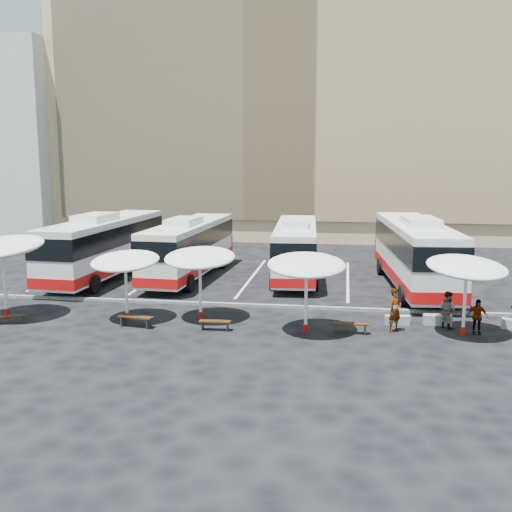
# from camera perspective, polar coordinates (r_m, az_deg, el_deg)

# --- Properties ---
(ground) EXTENTS (120.00, 120.00, 0.00)m
(ground) POSITION_cam_1_polar(r_m,az_deg,el_deg) (30.25, -2.73, -5.00)
(ground) COLOR black
(ground) RESTS_ON ground
(sandstone_building) EXTENTS (42.00, 18.25, 29.60)m
(sandstone_building) POSITION_cam_1_polar(r_m,az_deg,el_deg) (61.06, 3.22, 14.26)
(sandstone_building) COLOR tan
(sandstone_building) RESTS_ON ground
(apartment_block) EXTENTS (14.00, 14.00, 18.00)m
(apartment_block) POSITION_cam_1_polar(r_m,az_deg,el_deg) (66.02, -22.56, 10.05)
(apartment_block) COLOR beige
(apartment_block) RESTS_ON ground
(curb_divider) EXTENTS (34.00, 0.25, 0.15)m
(curb_divider) POSITION_cam_1_polar(r_m,az_deg,el_deg) (30.71, -2.55, -4.63)
(curb_divider) COLOR black
(curb_divider) RESTS_ON ground
(bay_lines) EXTENTS (24.15, 12.00, 0.01)m
(bay_lines) POSITION_cam_1_polar(r_m,az_deg,el_deg) (37.93, -0.37, -1.99)
(bay_lines) COLOR white
(bay_lines) RESTS_ON ground
(bus_0) EXTENTS (3.56, 13.11, 4.12)m
(bus_0) POSITION_cam_1_polar(r_m,az_deg,el_deg) (38.58, -14.21, 1.07)
(bus_0) COLOR white
(bus_0) RESTS_ON ground
(bus_1) EXTENTS (3.31, 12.29, 3.86)m
(bus_1) POSITION_cam_1_polar(r_m,az_deg,el_deg) (37.76, -6.36, 0.93)
(bus_1) COLOR white
(bus_1) RESTS_ON ground
(bus_2) EXTENTS (3.23, 11.87, 3.73)m
(bus_2) POSITION_cam_1_polar(r_m,az_deg,el_deg) (37.68, 3.82, 0.84)
(bus_2) COLOR white
(bus_2) RESTS_ON ground
(bus_3) EXTENTS (3.92, 13.47, 4.22)m
(bus_3) POSITION_cam_1_polar(r_m,az_deg,el_deg) (35.66, 14.90, 0.45)
(bus_3) COLOR white
(bus_3) RESTS_ON ground
(sunshade_0) EXTENTS (4.84, 4.87, 3.98)m
(sunshade_0) POSITION_cam_1_polar(r_m,az_deg,el_deg) (30.22, -23.01, 0.77)
(sunshade_0) COLOR white
(sunshade_0) RESTS_ON ground
(sunshade_1) EXTENTS (3.49, 3.53, 3.29)m
(sunshade_1) POSITION_cam_1_polar(r_m,az_deg,el_deg) (28.14, -12.34, -0.49)
(sunshade_1) COLOR white
(sunshade_1) RESTS_ON ground
(sunshade_2) EXTENTS (3.36, 3.40, 3.45)m
(sunshade_2) POSITION_cam_1_polar(r_m,az_deg,el_deg) (27.69, -5.37, -0.19)
(sunshade_2) COLOR white
(sunshade_2) RESTS_ON ground
(sunshade_3) EXTENTS (3.77, 3.81, 3.51)m
(sunshade_3) POSITION_cam_1_polar(r_m,az_deg,el_deg) (25.54, 4.83, -0.88)
(sunshade_3) COLOR white
(sunshade_3) RESTS_ON ground
(sunshade_4) EXTENTS (4.39, 4.41, 3.48)m
(sunshade_4) POSITION_cam_1_polar(r_m,az_deg,el_deg) (26.57, 19.43, -1.05)
(sunshade_4) COLOR white
(sunshade_4) RESTS_ON ground
(wood_bench_0) EXTENTS (1.37, 0.74, 0.41)m
(wood_bench_0) POSITION_cam_1_polar(r_m,az_deg,el_deg) (29.63, -22.42, -5.42)
(wood_bench_0) COLOR black
(wood_bench_0) RESTS_ON ground
(wood_bench_1) EXTENTS (1.67, 0.73, 0.50)m
(wood_bench_1) POSITION_cam_1_polar(r_m,az_deg,el_deg) (27.46, -11.37, -5.88)
(wood_bench_1) COLOR black
(wood_bench_1) RESTS_ON ground
(wood_bench_2) EXTENTS (1.41, 0.42, 0.43)m
(wood_bench_2) POSITION_cam_1_polar(r_m,az_deg,el_deg) (26.52, -3.93, -6.38)
(wood_bench_2) COLOR black
(wood_bench_2) RESTS_ON ground
(wood_bench_3) EXTENTS (1.55, 0.45, 0.47)m
(wood_bench_3) POSITION_cam_1_polar(r_m,az_deg,el_deg) (26.28, 9.00, -6.55)
(wood_bench_3) COLOR black
(wood_bench_3) RESTS_ON ground
(conc_bench_0) EXTENTS (1.13, 0.47, 0.41)m
(conc_bench_0) POSITION_cam_1_polar(r_m,az_deg,el_deg) (28.10, 13.32, -5.95)
(conc_bench_0) COLOR gray
(conc_bench_0) RESTS_ON ground
(conc_bench_1) EXTENTS (1.25, 0.45, 0.47)m
(conc_bench_1) POSITION_cam_1_polar(r_m,az_deg,el_deg) (28.51, 16.89, -5.84)
(conc_bench_1) COLOR gray
(conc_bench_1) RESTS_ON ground
(passenger_0) EXTENTS (0.83, 0.81, 1.93)m
(passenger_0) POSITION_cam_1_polar(r_m,az_deg,el_deg) (26.77, 13.12, -5.05)
(passenger_0) COLOR black
(passenger_0) RESTS_ON ground
(passenger_1) EXTENTS (1.01, 1.04, 1.68)m
(passenger_1) POSITION_cam_1_polar(r_m,az_deg,el_deg) (27.94, 17.81, -4.90)
(passenger_1) COLOR black
(passenger_1) RESTS_ON ground
(passenger_2) EXTENTS (0.91, 0.39, 1.54)m
(passenger_2) POSITION_cam_1_polar(r_m,az_deg,el_deg) (27.48, 20.30, -5.44)
(passenger_2) COLOR black
(passenger_2) RESTS_ON ground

